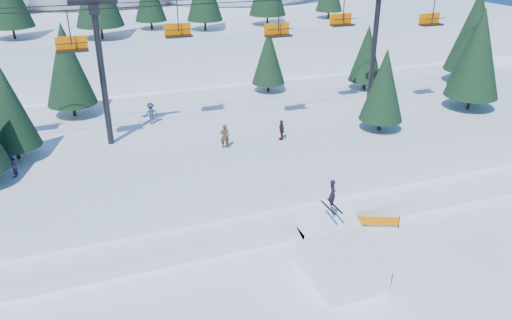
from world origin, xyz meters
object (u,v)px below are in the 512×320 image
object	(u,v)px
chairlift	(243,41)
banner_far	(397,202)
jump_kicker	(341,256)
banner_near	(376,221)

from	to	relation	value
chairlift	banner_far	bearing A→B (deg)	-61.74
jump_kicker	banner_near	world-z (taller)	jump_kicker
banner_near	banner_far	xyz separation A→B (m)	(2.57, 1.56, 0.00)
chairlift	banner_far	distance (m)	16.25
banner_near	banner_far	bearing A→B (deg)	31.29
jump_kicker	chairlift	xyz separation A→B (m)	(0.50, 16.92, 8.08)
banner_near	chairlift	bearing A→B (deg)	106.00
jump_kicker	chairlift	distance (m)	18.75
chairlift	banner_near	bearing A→B (deg)	-74.00
jump_kicker	chairlift	world-z (taller)	chairlift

